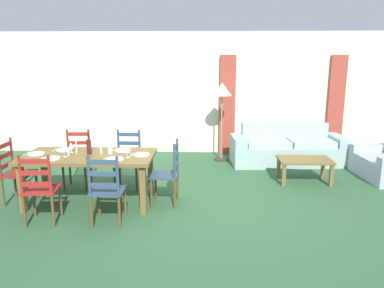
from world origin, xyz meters
name	(u,v)px	position (x,y,z in m)	size (l,w,h in m)	color
ground_plane	(194,206)	(0.00, 0.00, -0.01)	(9.60, 9.60, 0.02)	#2D5735
wall_far	(198,93)	(0.00, 3.30, 1.35)	(9.60, 0.16, 2.70)	beige
curtain_panel_left	(227,105)	(0.66, 3.16, 1.10)	(0.35, 0.08, 2.20)	#A13E30
curtain_panel_right	(336,106)	(3.06, 3.16, 1.10)	(0.35, 0.08, 2.20)	#A13E30
dining_table	(89,160)	(-1.55, 0.05, 0.66)	(1.90, 0.96, 0.75)	brown
dining_chair_near_left	(40,189)	(-1.98, -0.68, 0.48)	(0.45, 0.43, 0.96)	maroon
dining_chair_near_right	(107,190)	(-1.10, -0.69, 0.48)	(0.42, 0.41, 0.96)	#2F455C
dining_chair_far_left	(77,159)	(-1.98, 0.80, 0.48)	(0.44, 0.42, 0.96)	maroon
dining_chair_far_right	(128,160)	(-1.12, 0.79, 0.48)	(0.43, 0.41, 0.96)	navy
dining_chair_head_west	(15,172)	(-2.67, 0.05, 0.48)	(0.40, 0.42, 0.96)	maroon
dining_chair_head_east	(168,173)	(-0.38, 0.06, 0.48)	(0.42, 0.44, 0.96)	#2E4356
dinner_plate_near_left	(51,158)	(-2.00, -0.20, 0.76)	(0.24, 0.24, 0.02)	white
fork_near_left	(41,159)	(-2.15, -0.20, 0.75)	(0.02, 0.17, 0.01)	silver
dinner_plate_near_right	(115,159)	(-1.10, -0.20, 0.76)	(0.24, 0.24, 0.02)	white
fork_near_right	(104,159)	(-1.25, -0.20, 0.75)	(0.02, 0.17, 0.01)	silver
dinner_plate_far_left	(64,150)	(-2.00, 0.30, 0.76)	(0.24, 0.24, 0.02)	white
fork_far_left	(55,150)	(-2.15, 0.30, 0.75)	(0.02, 0.17, 0.01)	silver
dinner_plate_far_right	(123,150)	(-1.10, 0.30, 0.76)	(0.24, 0.24, 0.02)	white
fork_far_right	(113,151)	(-1.25, 0.30, 0.75)	(0.02, 0.17, 0.01)	silver
dinner_plate_head_west	(36,154)	(-2.33, 0.05, 0.76)	(0.24, 0.24, 0.02)	white
fork_head_west	(26,154)	(-2.48, 0.05, 0.75)	(0.02, 0.17, 0.01)	silver
dinner_plate_head_east	(142,155)	(-0.77, 0.05, 0.76)	(0.24, 0.24, 0.02)	white
fork_head_east	(131,155)	(-0.92, 0.05, 0.75)	(0.02, 0.17, 0.01)	silver
wine_bottle	(89,146)	(-1.54, 0.08, 0.87)	(0.07, 0.07, 0.32)	#471919
wine_glass_near_left	(65,149)	(-1.85, -0.08, 0.86)	(0.06, 0.06, 0.16)	white
wine_glass_near_right	(127,150)	(-0.94, -0.10, 0.86)	(0.06, 0.06, 0.16)	white
wine_glass_far_left	(71,145)	(-1.84, 0.17, 0.86)	(0.06, 0.06, 0.16)	white
coffee_cup_primary	(110,151)	(-1.24, 0.11, 0.80)	(0.07, 0.07, 0.09)	beige
coffee_cup_secondary	(67,152)	(-1.85, 0.01, 0.80)	(0.07, 0.07, 0.09)	beige
candle_tall	(77,150)	(-1.73, 0.07, 0.81)	(0.05, 0.05, 0.23)	#998C66
candle_short	(101,152)	(-1.35, 0.01, 0.80)	(0.05, 0.05, 0.19)	#998C66
couch	(287,149)	(1.85, 2.36, 0.29)	(2.33, 0.97, 0.80)	#95AFAB
coffee_table	(305,162)	(1.90, 1.14, 0.36)	(0.90, 0.56, 0.42)	brown
standing_lamp	(222,94)	(0.51, 2.54, 1.41)	(0.40, 0.40, 1.64)	#332D28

